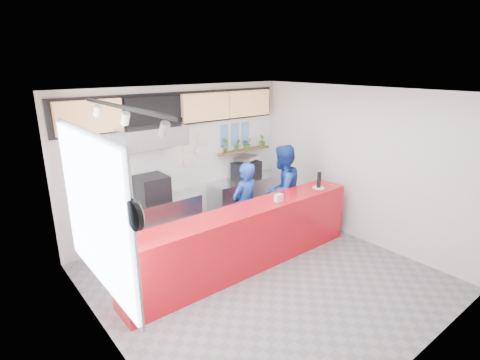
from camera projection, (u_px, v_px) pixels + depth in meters
floor at (262, 277)px, 6.24m from camera, size 5.00×5.00×0.00m
ceiling at (265, 93)px, 5.34m from camera, size 5.00×5.00×0.00m
wall_back at (181, 160)px, 7.64m from camera, size 5.00×0.00×5.00m
wall_left at (102, 237)px, 4.28m from camera, size 0.00×5.00×5.00m
wall_right at (358, 165)px, 7.29m from camera, size 0.00×5.00×5.00m
service_counter at (247, 238)px, 6.37m from camera, size 4.50×0.60×1.10m
cream_band at (178, 106)px, 7.30m from camera, size 5.00×0.02×0.80m
prep_bench at (155, 222)px, 7.25m from camera, size 1.80×0.60×0.90m
panini_oven at (152, 189)px, 7.03m from camera, size 0.55×0.55×0.49m
extraction_hood at (150, 136)px, 6.70m from camera, size 1.20×0.70×0.35m
hood_lip at (151, 147)px, 6.76m from camera, size 1.20×0.69×0.31m
right_bench at (246, 197)px, 8.63m from camera, size 1.80×0.60×0.90m
espresso_machine at (246, 170)px, 8.44m from camera, size 0.64×0.50×0.38m
espresso_tray at (246, 158)px, 8.35m from camera, size 0.68×0.59×0.05m
herb_shelf at (244, 150)px, 8.53m from camera, size 1.40×0.18×0.04m
menu_board_far_left at (89, 117)px, 6.18m from camera, size 1.10×0.10×0.55m
menu_board_mid_left at (154, 111)px, 6.88m from camera, size 1.10×0.10×0.55m
menu_board_mid_right at (206, 107)px, 7.58m from camera, size 1.10×0.10×0.55m
menu_board_far_right at (249, 103)px, 8.27m from camera, size 1.10×0.10×0.55m
soffit at (179, 109)px, 7.29m from camera, size 4.80×0.04×0.65m
window_pane at (94, 212)px, 4.46m from camera, size 0.04×2.20×1.90m
window_frame at (96, 212)px, 4.48m from camera, size 0.03×2.30×2.00m
wall_clock_rim at (135, 216)px, 3.48m from camera, size 0.05×0.30×0.30m
wall_clock_face at (138, 215)px, 3.49m from camera, size 0.02×0.26×0.26m
track_rail at (124, 107)px, 4.09m from camera, size 0.05×2.40×0.04m
dec_plate_a at (187, 148)px, 7.63m from camera, size 0.24×0.03×0.24m
dec_plate_b at (200, 150)px, 7.84m from camera, size 0.24×0.03×0.24m
dec_plate_c at (188, 162)px, 7.72m from camera, size 0.24×0.03×0.24m
dec_plate_d at (202, 138)px, 7.80m from camera, size 0.24×0.03×0.24m
photo_frame_a at (224, 130)px, 8.13m from camera, size 0.20×0.02×0.25m
photo_frame_b at (235, 129)px, 8.31m from camera, size 0.20×0.02×0.25m
photo_frame_c at (245, 128)px, 8.49m from camera, size 0.20×0.02×0.25m
photo_frame_d at (224, 142)px, 8.21m from camera, size 0.20×0.02×0.25m
photo_frame_e at (235, 140)px, 8.39m from camera, size 0.20×0.02×0.25m
photo_frame_f at (245, 138)px, 8.57m from camera, size 0.20×0.02×0.25m
staff_center at (245, 206)px, 6.99m from camera, size 0.66×0.48×1.68m
staff_right at (282, 191)px, 7.53m from camera, size 1.00×0.82×1.88m
herb_a at (225, 145)px, 8.15m from camera, size 0.20×0.15×0.34m
herb_b at (237, 145)px, 8.36m from camera, size 0.18×0.16×0.27m
herb_c at (247, 143)px, 8.53m from camera, size 0.29×0.27×0.26m
herb_d at (262, 141)px, 8.81m from camera, size 0.17×0.16×0.27m
glass_vase at (129, 237)px, 4.91m from camera, size 0.21×0.21×0.24m
basil_vase at (127, 215)px, 4.82m from camera, size 0.41×0.37×0.43m
napkin_holder at (279, 198)px, 6.50m from camera, size 0.15×0.10×0.13m
white_plate at (318, 188)px, 7.20m from camera, size 0.29×0.29×0.02m
pepper_mill at (319, 180)px, 7.15m from camera, size 0.10×0.10×0.31m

